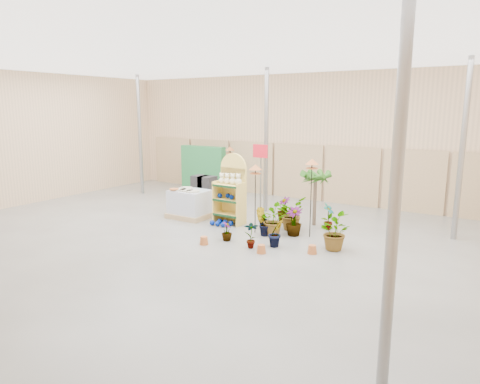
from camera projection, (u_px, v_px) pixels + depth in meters
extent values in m
cube|color=slate|center=(199.00, 241.00, 10.94)|extent=(15.00, 12.00, 0.10)
cube|color=white|center=(195.00, 53.00, 10.04)|extent=(15.00, 12.00, 0.10)
cube|color=tan|center=(300.00, 137.00, 15.50)|extent=(15.00, 0.10, 4.50)
cube|color=tan|center=(21.00, 139.00, 14.47)|extent=(0.10, 12.00, 4.50)
cylinder|color=gray|center=(395.00, 204.00, 4.70)|extent=(0.14, 0.14, 4.50)
cylinder|color=gray|center=(140.00, 136.00, 16.28)|extent=(0.14, 0.14, 4.50)
cylinder|color=gray|center=(462.00, 151.00, 10.49)|extent=(0.14, 0.14, 4.50)
cylinder|color=gray|center=(266.00, 142.00, 13.39)|extent=(0.14, 0.14, 4.50)
cube|color=tan|center=(173.00, 161.00, 18.79)|extent=(1.90, 0.06, 2.00)
cube|color=tan|center=(210.00, 164.00, 17.74)|extent=(1.90, 0.06, 2.00)
cube|color=tan|center=(251.00, 167.00, 16.69)|extent=(1.90, 0.06, 2.00)
cube|color=tan|center=(298.00, 171.00, 15.63)|extent=(1.90, 0.06, 2.00)
cube|color=tan|center=(351.00, 176.00, 14.58)|extent=(1.90, 0.06, 2.00)
cube|color=tan|center=(413.00, 181.00, 13.53)|extent=(1.90, 0.06, 2.00)
cube|color=#E1C058|center=(234.00, 195.00, 12.40)|extent=(0.85, 0.08, 1.60)
cylinder|color=#E1C058|center=(234.00, 168.00, 12.24)|extent=(0.85, 0.08, 0.85)
cube|color=#E1C058|center=(229.00, 214.00, 12.30)|extent=(0.81, 0.48, 0.04)
cube|color=#0F3819|center=(224.00, 216.00, 12.10)|extent=(0.81, 0.03, 0.06)
cube|color=#E1C058|center=(229.00, 200.00, 12.21)|extent=(0.81, 0.48, 0.04)
cube|color=#0F3819|center=(224.00, 201.00, 12.02)|extent=(0.81, 0.03, 0.06)
cube|color=#E1C058|center=(229.00, 185.00, 12.13)|extent=(0.81, 0.48, 0.04)
cube|color=#0F3819|center=(224.00, 186.00, 11.94)|extent=(0.81, 0.03, 0.06)
cube|color=#E1C058|center=(217.00, 201.00, 12.44)|extent=(0.04, 0.47, 1.22)
cube|color=#E1C058|center=(241.00, 205.00, 12.02)|extent=(0.04, 0.47, 1.22)
sphere|color=#F6EFC8|center=(222.00, 180.00, 12.31)|extent=(0.17, 0.17, 0.17)
sphere|color=#F6EFC8|center=(222.00, 175.00, 12.28)|extent=(0.13, 0.13, 0.13)
sphere|color=#F6EFC8|center=(227.00, 181.00, 12.21)|extent=(0.18, 0.18, 0.18)
sphere|color=#F6EFC8|center=(227.00, 176.00, 12.18)|extent=(0.13, 0.13, 0.13)
sphere|color=#F6EFC8|center=(233.00, 181.00, 12.11)|extent=(0.19, 0.19, 0.19)
sphere|color=#F6EFC8|center=(233.00, 176.00, 12.08)|extent=(0.13, 0.13, 0.13)
sphere|color=#F6EFC8|center=(238.00, 182.00, 12.01)|extent=(0.20, 0.20, 0.20)
sphere|color=#F6EFC8|center=(238.00, 176.00, 11.98)|extent=(0.13, 0.13, 0.13)
sphere|color=navy|center=(220.00, 196.00, 12.34)|extent=(0.14, 0.14, 0.14)
sphere|color=navy|center=(228.00, 196.00, 12.33)|extent=(0.14, 0.14, 0.14)
sphere|color=navy|center=(231.00, 197.00, 12.13)|extent=(0.14, 0.14, 0.14)
sphere|color=navy|center=(240.00, 197.00, 12.11)|extent=(0.14, 0.14, 0.14)
sphere|color=navy|center=(212.00, 223.00, 12.16)|extent=(0.15, 0.15, 0.15)
sphere|color=navy|center=(220.00, 221.00, 12.31)|extent=(0.15, 0.15, 0.15)
sphere|color=navy|center=(218.00, 224.00, 12.06)|extent=(0.15, 0.15, 0.15)
sphere|color=navy|center=(225.00, 222.00, 12.21)|extent=(0.15, 0.15, 0.15)
sphere|color=navy|center=(223.00, 225.00, 11.96)|extent=(0.15, 0.15, 0.15)
sphere|color=navy|center=(231.00, 223.00, 12.11)|extent=(0.15, 0.15, 0.15)
cube|color=tan|center=(190.00, 215.00, 13.04)|extent=(1.20, 1.00, 0.15)
cube|color=silver|center=(190.00, 201.00, 12.96)|extent=(1.10, 0.90, 0.69)
cylinder|color=#B0AA92|center=(180.00, 190.00, 12.90)|extent=(0.40, 0.40, 0.04)
cylinder|color=#B0AA92|center=(186.00, 190.00, 12.77)|extent=(0.40, 0.40, 0.04)
cylinder|color=#B0AA92|center=(193.00, 191.00, 12.63)|extent=(0.40, 0.40, 0.04)
cylinder|color=#B0AA92|center=(186.00, 188.00, 13.14)|extent=(0.40, 0.40, 0.04)
cube|color=black|center=(208.00, 198.00, 14.68)|extent=(0.50, 0.50, 0.50)
cube|color=black|center=(207.00, 183.00, 14.58)|extent=(0.50, 0.50, 0.50)
cube|color=black|center=(201.00, 197.00, 14.84)|extent=(0.50, 0.50, 0.50)
cube|color=black|center=(200.00, 183.00, 14.74)|extent=(0.50, 0.50, 0.50)
cube|color=#24733B|center=(203.00, 169.00, 17.06)|extent=(2.00, 0.30, 1.80)
cylinder|color=gray|center=(261.00, 180.00, 13.14)|extent=(0.05, 0.05, 2.20)
cube|color=red|center=(260.00, 151.00, 12.94)|extent=(0.50, 0.03, 0.40)
cylinder|color=black|center=(255.00, 203.00, 11.33)|extent=(0.02, 0.02, 1.60)
cylinder|color=#AC5A2B|center=(255.00, 173.00, 11.17)|extent=(0.30, 0.30, 0.02)
cone|color=#AC5A2B|center=(255.00, 167.00, 11.14)|extent=(0.34, 0.34, 0.14)
cylinder|color=black|center=(311.00, 203.00, 10.91)|extent=(0.02, 0.02, 1.80)
cylinder|color=#AC5A2B|center=(312.00, 168.00, 10.73)|extent=(0.30, 0.30, 0.02)
cone|color=#AC5A2B|center=(312.00, 162.00, 10.70)|extent=(0.34, 0.34, 0.14)
cylinder|color=black|center=(230.00, 176.00, 15.77)|extent=(0.02, 0.02, 1.66)
cylinder|color=#AC5A2B|center=(230.00, 153.00, 15.61)|extent=(0.30, 0.30, 0.02)
cone|color=#AC5A2B|center=(230.00, 148.00, 15.58)|extent=(0.34, 0.34, 0.14)
cylinder|color=brown|center=(315.00, 203.00, 12.08)|extent=(0.10, 0.10, 1.31)
imported|color=#245615|center=(263.00, 224.00, 11.10)|extent=(0.45, 0.46, 0.65)
imported|color=#245615|center=(272.00, 220.00, 11.18)|extent=(0.98, 0.97, 0.82)
imported|color=#245615|center=(294.00, 221.00, 11.14)|extent=(0.45, 0.45, 0.76)
imported|color=#245615|center=(328.00, 217.00, 11.66)|extent=(0.30, 0.42, 0.75)
imported|color=#245615|center=(262.00, 218.00, 11.74)|extent=(0.42, 0.39, 0.61)
imported|color=#245615|center=(291.00, 214.00, 11.69)|extent=(0.75, 0.85, 0.89)
imported|color=#245615|center=(227.00, 231.00, 10.73)|extent=(0.36, 0.36, 0.47)
imported|color=#245615|center=(251.00, 235.00, 10.14)|extent=(0.42, 0.37, 0.66)
imported|color=#245615|center=(276.00, 233.00, 10.24)|extent=(0.45, 0.48, 0.68)
imported|color=#245615|center=(333.00, 232.00, 10.02)|extent=(1.00, 1.03, 0.87)
imported|color=#245615|center=(284.00, 209.00, 12.46)|extent=(0.59, 0.59, 0.75)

